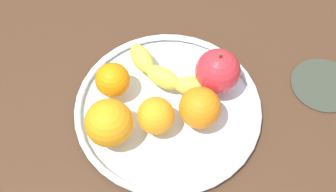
{
  "coord_description": "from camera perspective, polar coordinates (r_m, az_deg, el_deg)",
  "views": [
    {
      "loc": [
        12.53,
        -37.0,
        66.61
      ],
      "look_at": [
        0.0,
        0.0,
        4.8
      ],
      "focal_mm": 46.23,
      "sensor_mm": 36.0,
      "label": 1
    }
  ],
  "objects": [
    {
      "name": "ground_plane",
      "position": [
        0.79,
        -0.0,
        -2.64
      ],
      "size": [
        158.15,
        158.15,
        4.0
      ],
      "primitive_type": "cube",
      "color": "#412919"
    },
    {
      "name": "fruit_bowl",
      "position": [
        0.76,
        -0.0,
        -1.56
      ],
      "size": [
        33.04,
        33.04,
        1.8
      ],
      "color": "silver",
      "rests_on": "ground_plane"
    },
    {
      "name": "banana",
      "position": [
        0.77,
        -0.04,
        2.86
      ],
      "size": [
        18.56,
        8.85,
        3.52
      ],
      "rotation": [
        0.0,
        0.0,
        -0.26
      ],
      "color": "#DACC42",
      "rests_on": "fruit_bowl"
    },
    {
      "name": "apple",
      "position": [
        0.75,
        6.58,
        3.25
      ],
      "size": [
        7.96,
        7.96,
        8.76
      ],
      "color": "red",
      "rests_on": "fruit_bowl"
    },
    {
      "name": "orange_front_left",
      "position": [
        0.7,
        -7.79,
        -3.54
      ],
      "size": [
        7.94,
        7.94,
        7.94
      ],
      "primitive_type": "sphere",
      "color": "orange",
      "rests_on": "fruit_bowl"
    },
    {
      "name": "orange_back_left",
      "position": [
        0.71,
        4.22,
        -1.56
      ],
      "size": [
        7.05,
        7.05,
        7.05
      ],
      "primitive_type": "sphere",
      "color": "orange",
      "rests_on": "fruit_bowl"
    },
    {
      "name": "orange_front_right",
      "position": [
        0.71,
        -1.62,
        -2.61
      ],
      "size": [
        6.26,
        6.26,
        6.26
      ],
      "primitive_type": "sphere",
      "color": "orange",
      "rests_on": "fruit_bowl"
    },
    {
      "name": "orange_back_right",
      "position": [
        0.75,
        -7.32,
        2.1
      ],
      "size": [
        6.11,
        6.11,
        6.11
      ],
      "primitive_type": "sphere",
      "color": "orange",
      "rests_on": "fruit_bowl"
    },
    {
      "name": "ambient_coaster",
      "position": [
        0.85,
        19.82,
        1.45
      ],
      "size": [
        11.99,
        11.99,
        0.6
      ],
      "primitive_type": "cylinder",
      "color": "#32392C",
      "rests_on": "ground_plane"
    }
  ]
}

